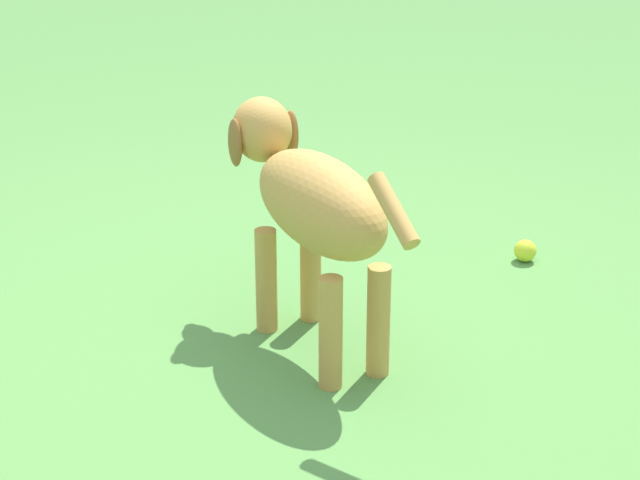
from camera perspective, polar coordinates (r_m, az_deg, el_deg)
ground at (r=2.62m, az=-3.48°, el=-5.59°), size 14.00×14.00×0.00m
dog at (r=2.47m, az=-0.55°, el=2.16°), size 0.61×0.65×0.57m
tennis_ball_0 at (r=3.13m, az=11.10°, el=-0.57°), size 0.07×0.07×0.07m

